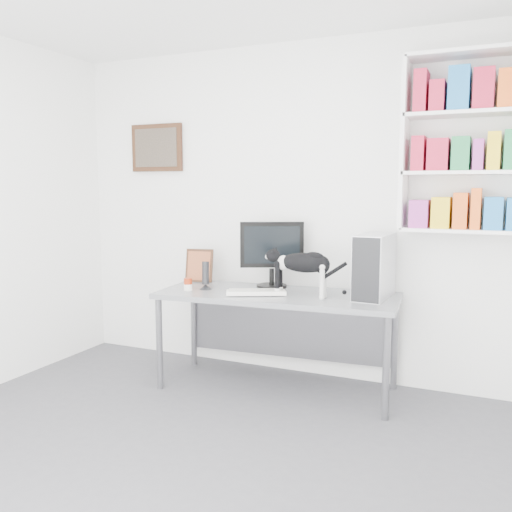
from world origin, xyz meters
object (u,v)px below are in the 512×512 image
object	(u,v)px
bookshelf	(480,143)
desk	(277,341)
leaning_print	(199,265)
pc_tower	(374,266)
cat	(302,274)
monitor	(272,254)
soup_can	(188,284)
keyboard	(256,292)
speaker	(206,275)

from	to	relation	value
bookshelf	desk	world-z (taller)	bookshelf
bookshelf	leaning_print	world-z (taller)	bookshelf
pc_tower	cat	world-z (taller)	pc_tower
desk	cat	world-z (taller)	cat
monitor	cat	bearing A→B (deg)	-62.27
monitor	soup_can	xyz separation A→B (m)	(-0.55, -0.38, -0.22)
keyboard	soup_can	bearing A→B (deg)	161.18
desk	pc_tower	size ratio (longest dim) A/B	3.90
monitor	leaning_print	size ratio (longest dim) A/B	1.86
keyboard	cat	distance (m)	0.38
monitor	pc_tower	world-z (taller)	monitor
bookshelf	cat	world-z (taller)	bookshelf
pc_tower	cat	bearing A→B (deg)	-155.63
desk	monitor	size ratio (longest dim) A/B	3.36
cat	desk	bearing A→B (deg)	165.24
bookshelf	desk	bearing A→B (deg)	-167.62
monitor	bookshelf	bearing A→B (deg)	-22.78
monitor	soup_can	bearing A→B (deg)	-172.15
monitor	speaker	distance (m)	0.55
bookshelf	keyboard	xyz separation A→B (m)	(-1.49, -0.41, -1.08)
leaning_print	soup_can	world-z (taller)	leaning_print
desk	leaning_print	size ratio (longest dim) A/B	6.25
pc_tower	soup_can	world-z (taller)	pc_tower
desk	speaker	size ratio (longest dim) A/B	7.85
keyboard	speaker	world-z (taller)	speaker
bookshelf	monitor	bearing A→B (deg)	-176.12
keyboard	pc_tower	distance (m)	0.89
pc_tower	speaker	world-z (taller)	pc_tower
leaning_print	soup_can	xyz separation A→B (m)	(0.11, -0.37, -0.10)
pc_tower	leaning_print	bearing A→B (deg)	-178.52
soup_can	cat	size ratio (longest dim) A/B	0.17
monitor	keyboard	bearing A→B (deg)	-116.55
bookshelf	pc_tower	distance (m)	1.10
keyboard	pc_tower	size ratio (longest dim) A/B	0.96
soup_can	cat	distance (m)	0.91
bookshelf	desk	xyz separation A→B (m)	(-1.36, -0.30, -1.47)
speaker	soup_can	bearing A→B (deg)	-161.75
cat	pc_tower	bearing A→B (deg)	18.73
keyboard	pc_tower	xyz separation A→B (m)	(0.83, 0.25, 0.21)
bookshelf	cat	size ratio (longest dim) A/B	2.25
leaning_print	soup_can	distance (m)	0.39
bookshelf	pc_tower	size ratio (longest dim) A/B	2.68
monitor	cat	world-z (taller)	monitor
desk	keyboard	world-z (taller)	keyboard
monitor	leaning_print	world-z (taller)	monitor
soup_can	desk	bearing A→B (deg)	14.86
desk	cat	size ratio (longest dim) A/B	3.28
soup_can	speaker	bearing A→B (deg)	42.44
bookshelf	cat	distance (m)	1.51
monitor	cat	size ratio (longest dim) A/B	0.98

